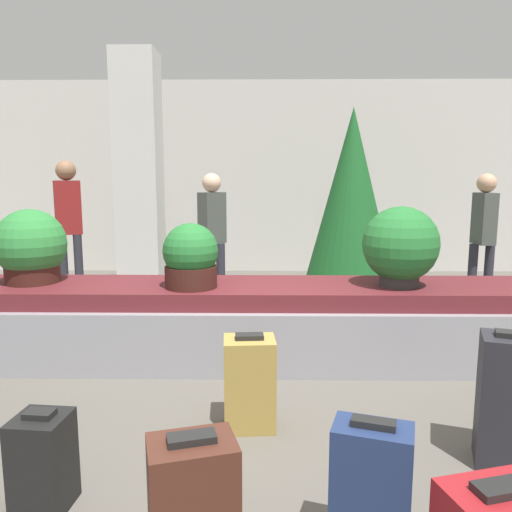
{
  "coord_description": "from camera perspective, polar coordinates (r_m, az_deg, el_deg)",
  "views": [
    {
      "loc": [
        0.06,
        -2.96,
        1.59
      ],
      "look_at": [
        0.0,
        1.32,
        0.92
      ],
      "focal_mm": 35.0,
      "sensor_mm": 36.0,
      "label": 1
    }
  ],
  "objects": [
    {
      "name": "pillar",
      "position": [
        6.82,
        -13.19,
        8.72
      ],
      "size": [
        0.55,
        0.55,
        3.2
      ],
      "color": "silver",
      "rests_on": "ground_plane"
    },
    {
      "name": "back_wall",
      "position": [
        8.56,
        0.41,
        8.93
      ],
      "size": [
        18.0,
        0.06,
        3.2
      ],
      "color": "beige",
      "rests_on": "ground_plane"
    },
    {
      "name": "potted_plant_2",
      "position": [
        4.41,
        16.18,
        1.06
      ],
      "size": [
        0.65,
        0.65,
        0.69
      ],
      "color": "#2D2D2D",
      "rests_on": "carousel"
    },
    {
      "name": "traveler_0",
      "position": [
        6.9,
        -20.65,
        4.27
      ],
      "size": [
        0.37,
        0.3,
        1.82
      ],
      "rotation": [
        0.0,
        0.0,
        -2.7
      ],
      "color": "#282833",
      "rests_on": "ground_plane"
    },
    {
      "name": "ground_plane",
      "position": [
        3.36,
        -0.34,
        -19.41
      ],
      "size": [
        18.0,
        18.0,
        0.0
      ],
      "primitive_type": "plane",
      "color": "#59544C"
    },
    {
      "name": "suitcase_1",
      "position": [
        3.28,
        -0.74,
        -14.29
      ],
      "size": [
        0.34,
        0.28,
        0.62
      ],
      "rotation": [
        0.0,
        0.0,
        0.07
      ],
      "color": "#A3843D",
      "rests_on": "ground_plane"
    },
    {
      "name": "suitcase_6",
      "position": [
        2.8,
        -23.18,
        -20.83
      ],
      "size": [
        0.27,
        0.27,
        0.5
      ],
      "rotation": [
        0.0,
        0.0,
        -0.09
      ],
      "color": "black",
      "rests_on": "ground_plane"
    },
    {
      "name": "potted_plant_1",
      "position": [
        4.24,
        -7.47,
        -0.17
      ],
      "size": [
        0.47,
        0.47,
        0.55
      ],
      "color": "#381914",
      "rests_on": "carousel"
    },
    {
      "name": "suitcase_0",
      "position": [
        2.27,
        -7.21,
        -26.42
      ],
      "size": [
        0.41,
        0.34,
        0.59
      ],
      "rotation": [
        0.0,
        0.0,
        0.28
      ],
      "color": "#472319",
      "rests_on": "ground_plane"
    },
    {
      "name": "traveler_1",
      "position": [
        6.18,
        -5.03,
        3.22
      ],
      "size": [
        0.35,
        0.36,
        1.65
      ],
      "rotation": [
        0.0,
        0.0,
        0.84
      ],
      "color": "#282833",
      "rests_on": "ground_plane"
    },
    {
      "name": "carousel",
      "position": [
        4.46,
        -0.0,
        -7.63
      ],
      "size": [
        6.98,
        0.99,
        0.67
      ],
      "color": "gray",
      "rests_on": "ground_plane"
    },
    {
      "name": "traveler_2",
      "position": [
        6.71,
        24.56,
        2.86
      ],
      "size": [
        0.31,
        0.33,
        1.65
      ],
      "rotation": [
        0.0,
        0.0,
        -1.52
      ],
      "color": "#282833",
      "rests_on": "ground_plane"
    },
    {
      "name": "suitcase_3",
      "position": [
        2.34,
        12.98,
        -24.87
      ],
      "size": [
        0.37,
        0.29,
        0.62
      ],
      "rotation": [
        0.0,
        0.0,
        -0.3
      ],
      "color": "navy",
      "rests_on": "ground_plane"
    },
    {
      "name": "potted_plant_0",
      "position": [
        4.83,
        -24.33,
        0.84
      ],
      "size": [
        0.62,
        0.62,
        0.65
      ],
      "color": "#381914",
      "rests_on": "carousel"
    },
    {
      "name": "decorated_tree",
      "position": [
        6.56,
        10.83,
        6.41
      ],
      "size": [
        1.19,
        1.19,
        2.48
      ],
      "color": "#4C331E",
      "rests_on": "ground_plane"
    },
    {
      "name": "suitcase_4",
      "position": [
        3.19,
        26.69,
        -14.57
      ],
      "size": [
        0.36,
        0.35,
        0.77
      ],
      "rotation": [
        0.0,
        0.0,
        -0.32
      ],
      "color": "#232328",
      "rests_on": "ground_plane"
    }
  ]
}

